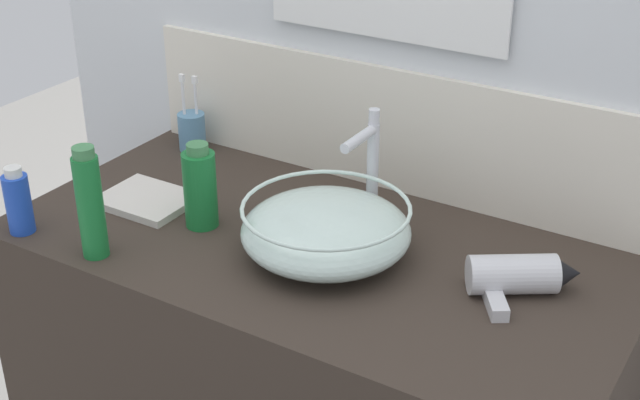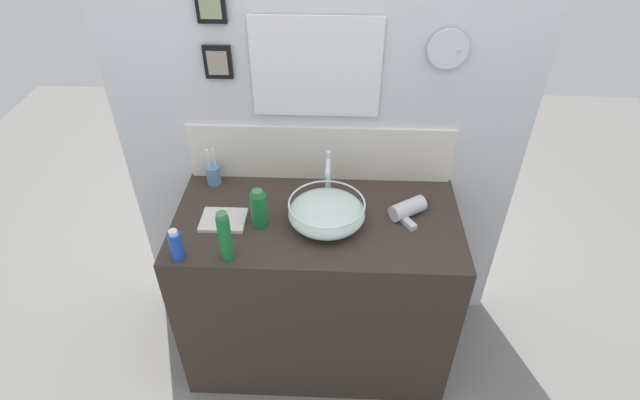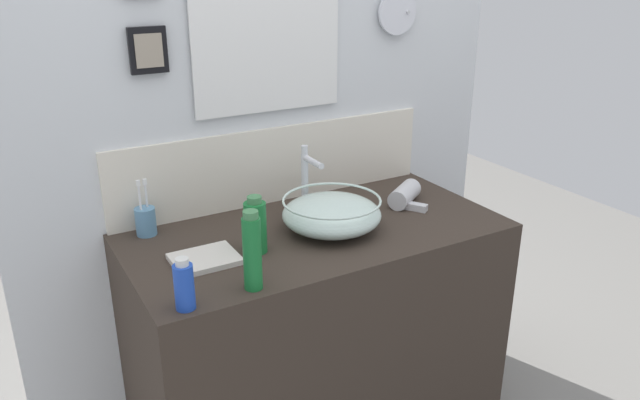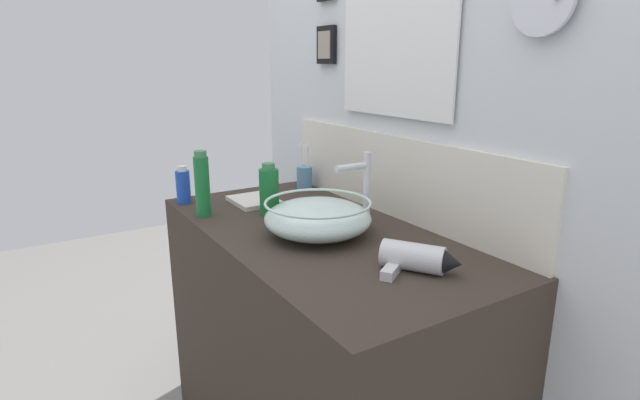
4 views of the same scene
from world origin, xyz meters
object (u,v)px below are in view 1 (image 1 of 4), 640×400
object	(u,v)px
toothbrush_cup	(192,131)
glass_bowl_sink	(326,230)
lotion_bottle	(90,204)
hair_drier	(520,276)
faucet	(369,159)
spray_bottle	(18,202)
shampoo_bottle	(200,188)
hand_towel	(147,200)

from	to	relation	value
toothbrush_cup	glass_bowl_sink	bearing A→B (deg)	-26.32
lotion_bottle	toothbrush_cup	bearing A→B (deg)	107.70
hair_drier	lotion_bottle	xyz separation A→B (m)	(-0.72, -0.29, 0.07)
faucet	lotion_bottle	size ratio (longest dim) A/B	1.07
spray_bottle	shampoo_bottle	bearing A→B (deg)	35.81
faucet	lotion_bottle	world-z (taller)	faucet
lotion_bottle	glass_bowl_sink	bearing A→B (deg)	30.67
lotion_bottle	hand_towel	xyz separation A→B (m)	(-0.06, 0.21, -0.10)
hand_towel	glass_bowl_sink	bearing A→B (deg)	1.36
shampoo_bottle	spray_bottle	distance (m)	0.35
shampoo_bottle	hand_towel	distance (m)	0.17
toothbrush_cup	hand_towel	distance (m)	0.29
hair_drier	hand_towel	xyz separation A→B (m)	(-0.78, -0.08, -0.03)
glass_bowl_sink	spray_bottle	bearing A→B (deg)	-157.74
faucet	spray_bottle	bearing A→B (deg)	-144.98
glass_bowl_sink	faucet	distance (m)	0.18
hand_towel	faucet	bearing A→B (deg)	21.94
lotion_bottle	faucet	bearing A→B (deg)	45.91
hair_drier	toothbrush_cup	bearing A→B (deg)	167.86
glass_bowl_sink	shampoo_bottle	world-z (taller)	shampoo_bottle
toothbrush_cup	spray_bottle	xyz separation A→B (m)	(-0.04, -0.49, 0.02)
shampoo_bottle	spray_bottle	size ratio (longest dim) A/B	1.27
toothbrush_cup	shampoo_bottle	size ratio (longest dim) A/B	1.06
glass_bowl_sink	toothbrush_cup	bearing A→B (deg)	153.68
hair_drier	toothbrush_cup	distance (m)	0.90
lotion_bottle	hair_drier	bearing A→B (deg)	21.91
spray_bottle	faucet	bearing A→B (deg)	35.02
glass_bowl_sink	spray_bottle	distance (m)	0.61
spray_bottle	lotion_bottle	world-z (taller)	lotion_bottle
hair_drier	shampoo_bottle	bearing A→B (deg)	-171.47
shampoo_bottle	faucet	bearing A→B (deg)	34.18
faucet	toothbrush_cup	size ratio (longest dim) A/B	1.26
faucet	toothbrush_cup	xyz separation A→B (m)	(-0.52, 0.10, -0.09)
glass_bowl_sink	lotion_bottle	world-z (taller)	lotion_bottle
toothbrush_cup	spray_bottle	world-z (taller)	toothbrush_cup
glass_bowl_sink	shampoo_bottle	bearing A→B (deg)	-175.18
toothbrush_cup	spray_bottle	bearing A→B (deg)	-94.16
faucet	spray_bottle	world-z (taller)	faucet
glass_bowl_sink	shampoo_bottle	size ratio (longest dim) A/B	1.80
glass_bowl_sink	hand_towel	bearing A→B (deg)	-178.64
faucet	spray_bottle	distance (m)	0.69
faucet	shampoo_bottle	world-z (taller)	faucet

